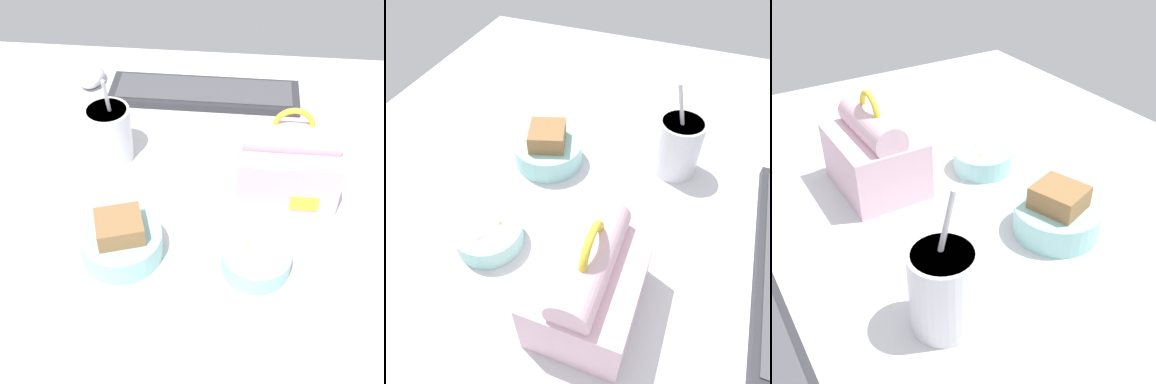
% 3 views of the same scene
% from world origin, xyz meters
% --- Properties ---
extents(desk_surface, '(1.40, 1.10, 0.02)m').
position_xyz_m(desk_surface, '(0.00, 0.00, 0.01)').
color(desk_surface, silver).
rests_on(desk_surface, ground).
extents(lunch_bag, '(0.17, 0.13, 0.18)m').
position_xyz_m(lunch_bag, '(0.18, 0.08, 0.08)').
color(lunch_bag, beige).
rests_on(lunch_bag, desk_surface).
extents(soup_cup, '(0.08, 0.08, 0.19)m').
position_xyz_m(soup_cup, '(-0.16, 0.14, 0.08)').
color(soup_cup, silver).
rests_on(soup_cup, desk_surface).
extents(bento_bowl_sandwich, '(0.13, 0.13, 0.08)m').
position_xyz_m(bento_bowl_sandwich, '(-0.09, -0.10, 0.05)').
color(bento_bowl_sandwich, '#93D1CC').
rests_on(bento_bowl_sandwich, desk_surface).
extents(bento_bowl_snacks, '(0.11, 0.11, 0.05)m').
position_xyz_m(bento_bowl_snacks, '(0.13, -0.11, 0.04)').
color(bento_bowl_snacks, '#93D1CC').
rests_on(bento_bowl_snacks, desk_surface).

